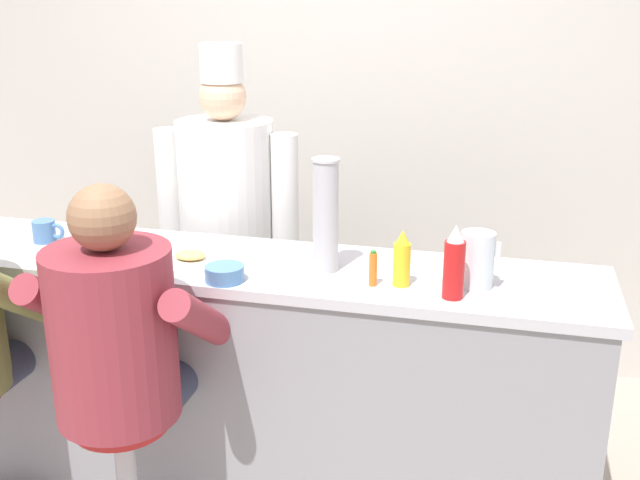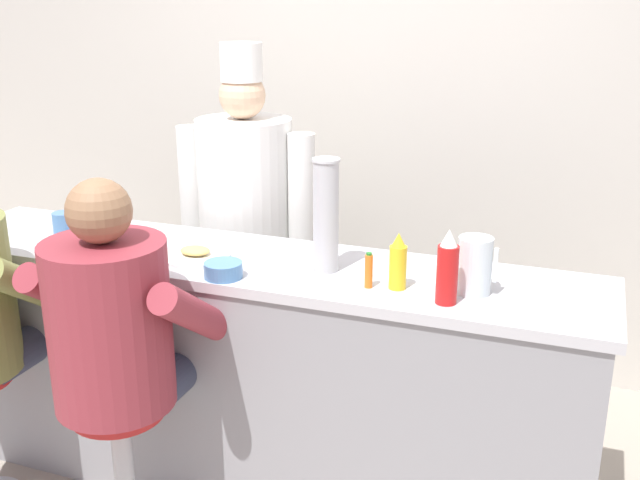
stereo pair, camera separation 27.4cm
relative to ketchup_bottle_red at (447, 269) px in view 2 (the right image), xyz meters
name	(u,v)px [view 2 (the right image)]	position (x,y,z in m)	size (l,w,h in m)	color
wall_back	(359,117)	(-0.80, 1.57, 0.22)	(10.00, 0.06, 2.70)	beige
diner_counter	(253,374)	(-0.80, 0.17, -0.62)	(2.74, 0.58, 1.01)	gray
ketchup_bottle_red	(447,269)	(0.00, 0.00, 0.00)	(0.07, 0.07, 0.26)	red
mustard_bottle_yellow	(398,263)	(-0.18, 0.07, -0.03)	(0.06, 0.06, 0.20)	yellow
hot_sauce_bottle_orange	(369,271)	(-0.28, 0.04, -0.06)	(0.03, 0.03, 0.13)	orange
water_pitcher_clear	(475,265)	(0.07, 0.12, -0.02)	(0.14, 0.12, 0.20)	silver
breakfast_plate	(195,255)	(-1.00, 0.09, -0.11)	(0.27, 0.27, 0.05)	white
cereal_bowl	(223,270)	(-0.80, -0.05, -0.09)	(0.14, 0.14, 0.06)	#4C7FB7
coffee_mug_blue	(65,223)	(-1.68, 0.19, -0.07)	(0.14, 0.09, 0.09)	#4C7AB2
cup_stack_steel	(326,215)	(-0.48, 0.15, 0.09)	(0.10, 0.10, 0.42)	#B7BABF
diner_seated_maroon	(117,332)	(-1.09, -0.32, -0.26)	(0.64, 0.63, 1.42)	#B2B5BA
cook_in_whites_near	(246,216)	(-1.11, 0.78, -0.15)	(0.70, 0.45, 1.78)	#232328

